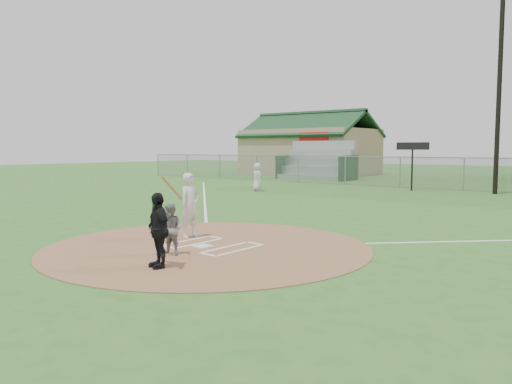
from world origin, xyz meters
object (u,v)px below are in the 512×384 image
Objects in this scene: home_plate at (202,246)px; catcher at (171,229)px; umpire at (158,230)px; ondeck_player at (257,177)px; batter_at_plate at (190,205)px.

catcher is at bearing -83.63° from home_plate.
umpire is (0.73, -1.01, 0.19)m from catcher.
home_plate is 0.27× the size of umpire.
ondeck_player reaches higher than home_plate.
ondeck_player is (-9.65, 14.36, 0.80)m from home_plate.
umpire reaches higher than catcher.
home_plate is 2.47m from umpire.
umpire is 0.96× the size of ondeck_player.
batter_at_plate reaches higher than catcher.
batter_at_plate is at bearing 116.41° from catcher.
home_plate is 1.33m from catcher.
catcher reaches higher than home_plate.
catcher is 0.67× the size of batter_at_plate.
umpire is at bearing 156.89° from ondeck_player.
catcher is 18.36m from ondeck_player.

